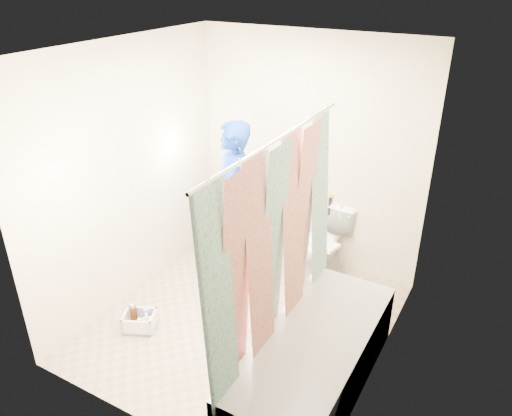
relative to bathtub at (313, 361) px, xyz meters
The scene contains 14 objects.
floor 0.99m from the bathtub, 153.43° to the left, with size 2.60×2.60×0.00m, color gray.
ceiling 2.33m from the bathtub, 153.43° to the left, with size 2.40×2.60×0.02m, color silver.
wall_back 2.14m from the bathtub, 116.23° to the left, with size 2.40×0.02×2.40m, color beige.
wall_front 1.54m from the bathtub, 134.17° to the right, with size 2.40×0.02×2.40m, color beige.
wall_left 2.29m from the bathtub, 168.29° to the left, with size 0.02×2.60×2.40m, color beige.
wall_right 1.08m from the bathtub, 50.53° to the left, with size 0.02×2.60×2.40m, color beige.
bathtub is the anchor object (origin of this frame).
curtain_rod 1.71m from the bathtub, behind, with size 0.02×0.02×1.90m, color silver.
shower_curtain 0.82m from the bathtub, behind, with size 0.06×1.75×1.80m, color white.
toilet 1.61m from the bathtub, 110.07° to the left, with size 0.40×0.71×0.72m, color silver.
tank_lid 1.51m from the bathtub, 112.43° to the left, with size 0.44×0.19×0.03m, color white.
tank_internals 1.84m from the bathtub, 107.88° to the left, with size 0.17×0.07×0.24m.
plumber 1.86m from the bathtub, 141.34° to the left, with size 0.59×0.39×1.62m, color #0F1A98.
cleaning_caddy 1.61m from the bathtub, behind, with size 0.33×0.31×0.21m.
Camera 1 is at (1.86, -3.09, 2.95)m, focal length 35.00 mm.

